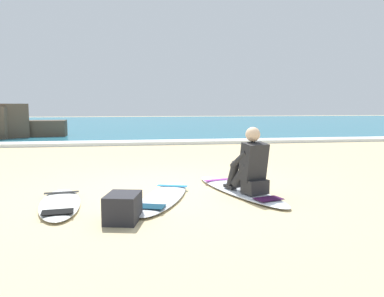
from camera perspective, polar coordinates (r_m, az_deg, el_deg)
The scene contains 8 objects.
ground_plane at distance 6.08m, azimuth -3.62°, elevation -6.19°, with size 80.00×80.00×0.00m, color #CCB584.
sea at distance 26.88m, azimuth -7.97°, elevation 3.68°, with size 80.00×28.00×0.10m, color teal.
breaking_foam at distance 13.22m, azimuth -6.67°, elevation 0.89°, with size 80.00×0.90×0.11m, color white.
surfboard_main at distance 5.97m, azimuth 6.93°, elevation -6.11°, with size 1.14×2.47×0.08m.
surfer_seated at distance 5.63m, azimuth 8.62°, elevation -2.76°, with size 0.54×0.77×0.95m.
surfboard_spare_near at distance 5.51m, azimuth -4.30°, elevation -7.15°, with size 1.17×2.14×0.08m.
surfboard_spare_far at distance 5.43m, azimuth -18.98°, elevation -7.69°, with size 0.73×1.80×0.08m.
beach_bag at distance 4.53m, azimuth -10.21°, elevation -8.61°, with size 0.36×0.48×0.32m, color #232328.
Camera 1 is at (-0.57, -5.91, 1.33)m, focal length 35.99 mm.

